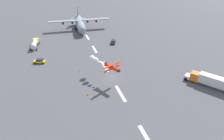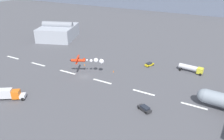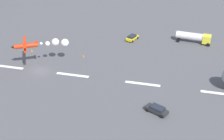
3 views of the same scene
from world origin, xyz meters
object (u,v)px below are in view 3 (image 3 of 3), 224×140
followme_car_yellow (157,109)px  traffic_cone_far (83,56)px  fuel_tanker_truck (194,37)px  traffic_cone_near (32,50)px  stunt_biplane_red (47,44)px  airport_staff_sedan (132,37)px

followme_car_yellow → traffic_cone_far: size_ratio=6.55×
fuel_tanker_truck → followme_car_yellow: (-6.40, -34.87, -0.94)m
followme_car_yellow → traffic_cone_near: size_ratio=6.55×
stunt_biplane_red → fuel_tanker_truck: (34.81, 21.70, -4.14)m
followme_car_yellow → airport_staff_sedan: same height
stunt_biplane_red → traffic_cone_near: size_ratio=16.67×
stunt_biplane_red → followme_car_yellow: (28.41, -13.17, -5.07)m
fuel_tanker_truck → traffic_cone_far: size_ratio=13.09×
traffic_cone_near → traffic_cone_far: size_ratio=1.00×
traffic_cone_near → followme_car_yellow: bearing=-28.0°
stunt_biplane_red → traffic_cone_near: 10.99m
fuel_tanker_truck → followme_car_yellow: 35.46m
traffic_cone_near → traffic_cone_far: (14.46, 0.18, 0.00)m
stunt_biplane_red → fuel_tanker_truck: bearing=31.9°
followme_car_yellow → traffic_cone_far: bearing=138.0°
airport_staff_sedan → traffic_cone_near: size_ratio=6.11×
airport_staff_sedan → fuel_tanker_truck: bearing=7.7°
stunt_biplane_red → airport_staff_sedan: (17.58, 19.36, -5.07)m
fuel_tanker_truck → stunt_biplane_red: bearing=-148.1°
fuel_tanker_truck → airport_staff_sedan: (-17.23, -2.34, -0.94)m
traffic_cone_far → followme_car_yellow: bearing=-42.0°
fuel_tanker_truck → traffic_cone_far: (-27.80, -15.62, -1.37)m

